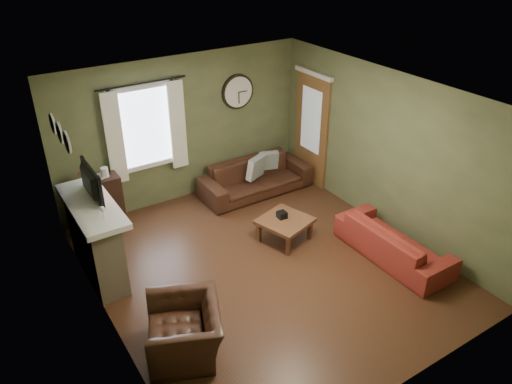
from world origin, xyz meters
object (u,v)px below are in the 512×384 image
armchair (184,330)px  sofa_red (394,242)px  bookshelf (98,205)px  coffee_table (285,230)px  sofa_brown (255,177)px

armchair → sofa_red: bearing=112.6°
bookshelf → armchair: (0.03, -3.14, -0.15)m
bookshelf → coffee_table: bookshelf is taller
bookshelf → coffee_table: size_ratio=1.30×
sofa_brown → sofa_red: 2.93m
sofa_red → bookshelf: bearing=48.1°
sofa_red → coffee_table: (-1.12, 1.26, -0.08)m
bookshelf → sofa_red: (3.50, -3.14, -0.19)m
bookshelf → sofa_red: 4.71m
armchair → bookshelf: bearing=-156.9°
sofa_brown → sofa_red: sofa_brown is taller
sofa_brown → coffee_table: size_ratio=2.89×
sofa_red → armchair: 3.47m
sofa_red → armchair: (-3.47, -0.00, 0.04)m
coffee_table → armchair: bearing=-151.8°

